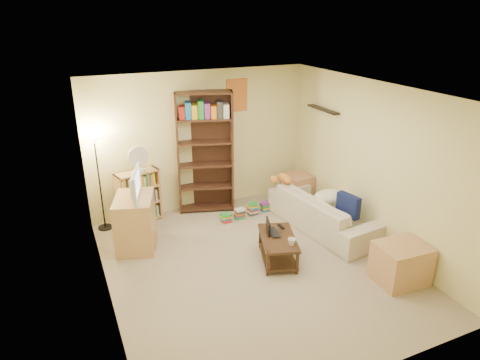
% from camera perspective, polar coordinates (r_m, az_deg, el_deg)
% --- Properties ---
extents(room, '(4.50, 4.54, 2.52)m').
position_cam_1_polar(room, '(5.59, 2.05, 2.77)').
color(room, '#BFAE8F').
rests_on(room, ground).
extents(sofa, '(2.26, 1.29, 0.61)m').
position_cam_1_polar(sofa, '(7.28, 11.02, -4.19)').
color(sofa, beige).
rests_on(sofa, ground).
extents(navy_pillow, '(0.20, 0.42, 0.36)m').
position_cam_1_polar(navy_pillow, '(6.94, 14.23, -3.31)').
color(navy_pillow, '#121B4F').
rests_on(navy_pillow, sofa).
extents(cream_blanket, '(0.56, 0.40, 0.24)m').
position_cam_1_polar(cream_blanket, '(7.32, 11.77, -2.24)').
color(cream_blanket, white).
rests_on(cream_blanket, sofa).
extents(tabby_cat, '(0.48, 0.21, 0.16)m').
position_cam_1_polar(tabby_cat, '(7.53, 5.71, 0.23)').
color(tabby_cat, orange).
rests_on(tabby_cat, sofa).
extents(coffee_table, '(0.74, 0.98, 0.39)m').
position_cam_1_polar(coffee_table, '(6.33, 5.06, -8.68)').
color(coffee_table, '#3A2516').
rests_on(coffee_table, ground).
extents(laptop, '(0.37, 0.29, 0.02)m').
position_cam_1_polar(laptop, '(6.35, 4.87, -6.93)').
color(laptop, black).
rests_on(laptop, coffee_table).
extents(laptop_screen, '(0.10, 0.28, 0.19)m').
position_cam_1_polar(laptop_screen, '(6.29, 3.77, -6.17)').
color(laptop_screen, white).
rests_on(laptop_screen, laptop).
extents(mug, '(0.18, 0.18, 0.10)m').
position_cam_1_polar(mug, '(6.05, 6.90, -8.20)').
color(mug, white).
rests_on(mug, coffee_table).
extents(tv_remote, '(0.05, 0.16, 0.02)m').
position_cam_1_polar(tv_remote, '(6.52, 5.50, -6.19)').
color(tv_remote, black).
rests_on(tv_remote, coffee_table).
extents(tv_stand, '(0.76, 0.91, 0.83)m').
position_cam_1_polar(tv_stand, '(6.76, -13.76, -5.50)').
color(tv_stand, tan).
rests_on(tv_stand, ground).
extents(television, '(0.79, 0.52, 0.42)m').
position_cam_1_polar(television, '(6.50, -14.25, -0.58)').
color(television, black).
rests_on(television, tv_stand).
extents(tall_bookshelf, '(1.03, 0.60, 2.17)m').
position_cam_1_polar(tall_bookshelf, '(7.54, -4.67, 4.01)').
color(tall_bookshelf, '#432719').
rests_on(tall_bookshelf, ground).
extents(short_bookshelf, '(0.77, 0.46, 0.93)m').
position_cam_1_polar(short_bookshelf, '(7.50, -13.40, -2.23)').
color(short_bookshelf, tan).
rests_on(short_bookshelf, ground).
extents(desk_fan, '(0.33, 0.19, 0.45)m').
position_cam_1_polar(desk_fan, '(7.21, -13.41, 2.77)').
color(desk_fan, silver).
rests_on(desk_fan, short_bookshelf).
extents(floor_lamp, '(0.27, 0.27, 1.62)m').
position_cam_1_polar(floor_lamp, '(7.14, -18.64, 3.07)').
color(floor_lamp, black).
rests_on(floor_lamp, ground).
extents(side_table, '(0.52, 0.52, 0.54)m').
position_cam_1_polar(side_table, '(8.22, 7.61, -1.10)').
color(side_table, tan).
rests_on(side_table, ground).
extents(end_cabinet, '(0.69, 0.58, 0.55)m').
position_cam_1_polar(end_cabinet, '(6.24, 20.66, -10.34)').
color(end_cabinet, tan).
rests_on(end_cabinet, ground).
extents(book_stacks, '(1.01, 0.25, 0.22)m').
position_cam_1_polar(book_stacks, '(7.65, 0.96, -4.19)').
color(book_stacks, red).
rests_on(book_stacks, ground).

